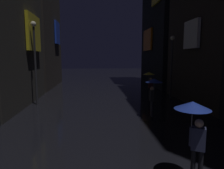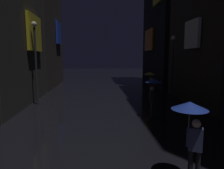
# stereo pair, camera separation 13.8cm
# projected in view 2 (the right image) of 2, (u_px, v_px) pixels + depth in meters

# --- Properties ---
(pedestrian_midstreet_left_blue) EXTENTS (0.90, 0.90, 2.12)m
(pedestrian_midstreet_left_blue) POSITION_uv_depth(u_px,v_px,m) (153.00, 87.00, 10.64)
(pedestrian_midstreet_left_blue) COLOR #2D2D38
(pedestrian_midstreet_left_blue) RESTS_ON ground
(pedestrian_far_right_yellow) EXTENTS (0.90, 0.90, 2.12)m
(pedestrian_far_right_yellow) POSITION_uv_depth(u_px,v_px,m) (150.00, 78.00, 15.50)
(pedestrian_far_right_yellow) COLOR black
(pedestrian_far_right_yellow) RESTS_ON ground
(pedestrian_near_crossing_blue) EXTENTS (0.90, 0.90, 2.12)m
(pedestrian_near_crossing_blue) POSITION_uv_depth(u_px,v_px,m) (191.00, 119.00, 5.03)
(pedestrian_near_crossing_blue) COLOR black
(pedestrian_near_crossing_blue) RESTS_ON ground
(streetlamp_left_far) EXTENTS (0.36, 0.36, 5.59)m
(streetlamp_left_far) POSITION_uv_depth(u_px,v_px,m) (35.00, 54.00, 13.37)
(streetlamp_left_far) COLOR #2D2D33
(streetlamp_left_far) RESTS_ON ground
(streetlamp_right_far) EXTENTS (0.36, 0.36, 4.91)m
(streetlamp_right_far) POSITION_uv_depth(u_px,v_px,m) (173.00, 59.00, 15.53)
(streetlamp_right_far) COLOR #2D2D33
(streetlamp_right_far) RESTS_ON ground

